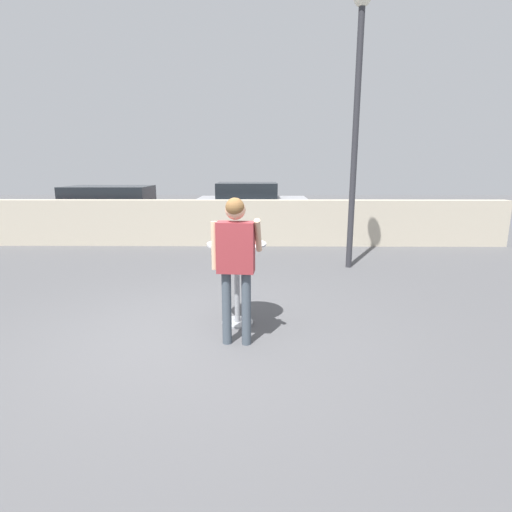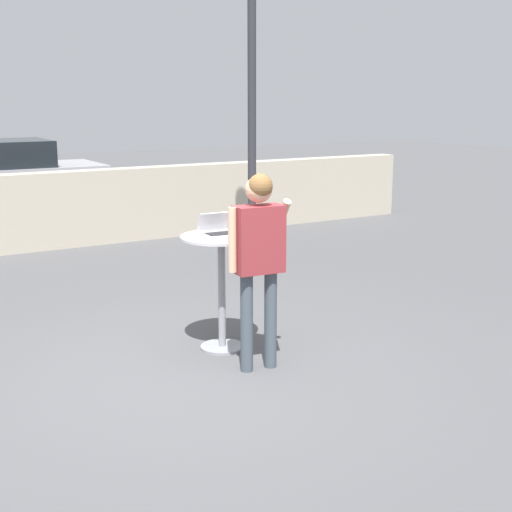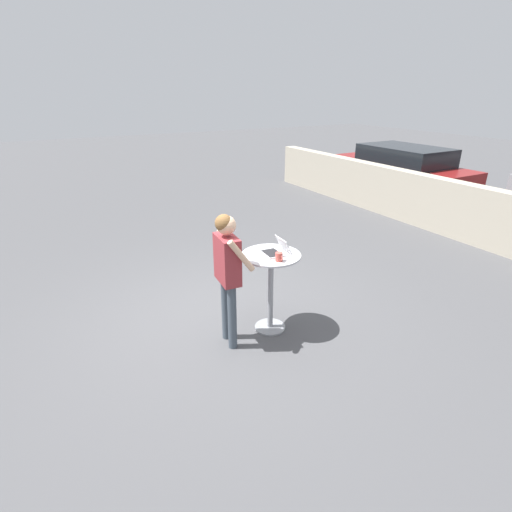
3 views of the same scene
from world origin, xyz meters
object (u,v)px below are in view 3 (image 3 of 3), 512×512
cafe_table (271,277)px  coffee_mug (279,257)px  laptop (276,250)px  parked_car_further_down (398,170)px  standing_person (227,264)px

cafe_table → coffee_mug: (0.23, -0.03, 0.38)m
laptop → parked_car_further_down: size_ratio=0.08×
cafe_table → standing_person: standing_person is taller
cafe_table → standing_person: 0.71m
laptop → coffee_mug: laptop is taller
cafe_table → parked_car_further_down: (-4.49, 7.22, -0.01)m
cafe_table → parked_car_further_down: bearing=121.9°
cafe_table → laptop: (0.00, 0.06, 0.36)m
standing_person → parked_car_further_down: size_ratio=0.38×
standing_person → parked_car_further_down: 9.06m
coffee_mug → standing_person: size_ratio=0.07×
standing_person → parked_car_further_down: (-4.52, 7.84, -0.34)m
cafe_table → parked_car_further_down: size_ratio=0.24×
coffee_mug → parked_car_further_down: (-4.72, 7.25, -0.38)m
coffee_mug → standing_person: 0.63m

